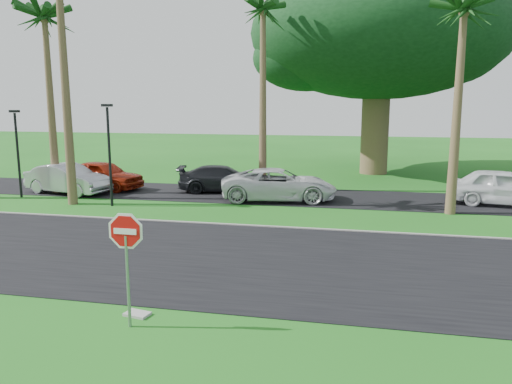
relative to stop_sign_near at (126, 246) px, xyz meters
The scene contains 17 objects.
ground 3.52m from the stop_sign_near, 99.46° to the left, with size 120.00×120.00×0.00m, color #185A16.
road 5.33m from the stop_sign_near, 95.71° to the left, with size 120.00×8.00×0.02m, color black.
parking_strip 15.61m from the stop_sign_near, 91.85° to the left, with size 120.00×5.00×0.02m, color black.
curb 9.23m from the stop_sign_near, 93.16° to the left, with size 120.00×0.12×0.06m, color gray.
stop_sign_near is the anchor object (origin of this frame).
palm_left_mid 19.10m from the stop_sign_near, 128.16° to the left, with size 5.00×5.00×10.00m.
palm_center 18.54m from the stop_sign_near, 91.68° to the left, with size 5.00×5.00×10.50m.
palm_right_near 16.81m from the stop_sign_near, 56.82° to the left, with size 5.00×5.00×9.50m.
canopy_tree 26.58m from the stop_sign_near, 77.59° to the left, with size 16.50×16.50×13.12m.
streetlight_left 17.34m from the stop_sign_near, 133.83° to the left, with size 0.45×0.25×4.34m.
streetlight_right 13.24m from the stop_sign_near, 119.48° to the left, with size 0.45×0.25×4.64m.
car_silver 17.26m from the stop_sign_near, 126.41° to the left, with size 1.62×4.65×1.53m, color #A2A3A9.
car_red 17.99m from the stop_sign_near, 120.48° to the left, with size 1.84×4.58×1.56m, color maroon.
car_dark 16.31m from the stop_sign_near, 98.70° to the left, with size 1.93×4.75×1.38m, color black.
car_minivan 14.44m from the stop_sign_near, 86.67° to the left, with size 2.55×5.53×1.54m, color silver.
car_pickup 18.98m from the stop_sign_near, 53.90° to the left, with size 1.98×4.92×1.68m, color white.
utility_slab 1.84m from the stop_sign_near, 100.27° to the left, with size 0.55×0.35×0.06m, color #9A9A93.
Camera 1 is at (5.19, -12.17, 4.71)m, focal length 35.00 mm.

